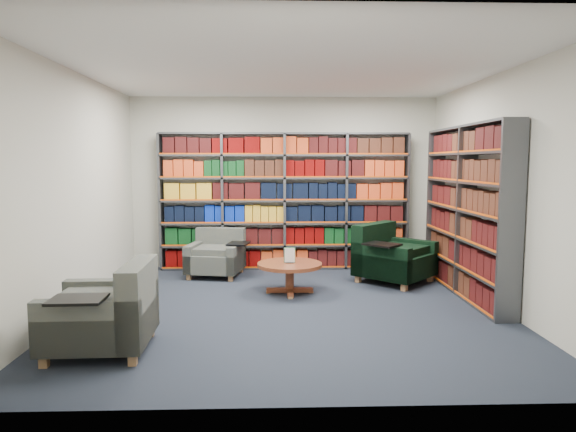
{
  "coord_description": "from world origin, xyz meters",
  "views": [
    {
      "loc": [
        -0.22,
        -5.99,
        1.74
      ],
      "look_at": [
        0.0,
        0.6,
        1.05
      ],
      "focal_mm": 32.0,
      "sensor_mm": 36.0,
      "label": 1
    }
  ],
  "objects_px": {
    "chair_green_right": "(389,258)",
    "coffee_table": "(290,269)",
    "chair_teal_left": "(217,257)",
    "chair_teal_front": "(110,316)"
  },
  "relations": [
    {
      "from": "chair_teal_front",
      "to": "coffee_table",
      "type": "relative_size",
      "value": 1.25
    },
    {
      "from": "chair_teal_front",
      "to": "coffee_table",
      "type": "distance_m",
      "value": 2.69
    },
    {
      "from": "chair_teal_left",
      "to": "chair_green_right",
      "type": "relative_size",
      "value": 0.76
    },
    {
      "from": "chair_green_right",
      "to": "coffee_table",
      "type": "xyz_separation_m",
      "value": [
        -1.49,
        -0.65,
        -0.01
      ]
    },
    {
      "from": "chair_teal_front",
      "to": "coffee_table",
      "type": "height_order",
      "value": "chair_teal_front"
    },
    {
      "from": "chair_green_right",
      "to": "coffee_table",
      "type": "distance_m",
      "value": 1.63
    },
    {
      "from": "chair_teal_left",
      "to": "chair_green_right",
      "type": "bearing_deg",
      "value": -10.97
    },
    {
      "from": "chair_green_right",
      "to": "coffee_table",
      "type": "relative_size",
      "value": 1.51
    },
    {
      "from": "chair_green_right",
      "to": "coffee_table",
      "type": "height_order",
      "value": "chair_green_right"
    },
    {
      "from": "chair_green_right",
      "to": "chair_teal_left",
      "type": "bearing_deg",
      "value": 169.03
    }
  ]
}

